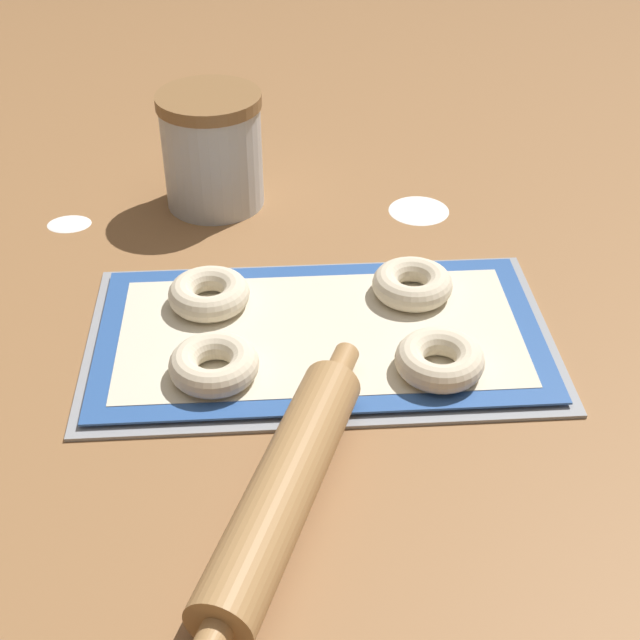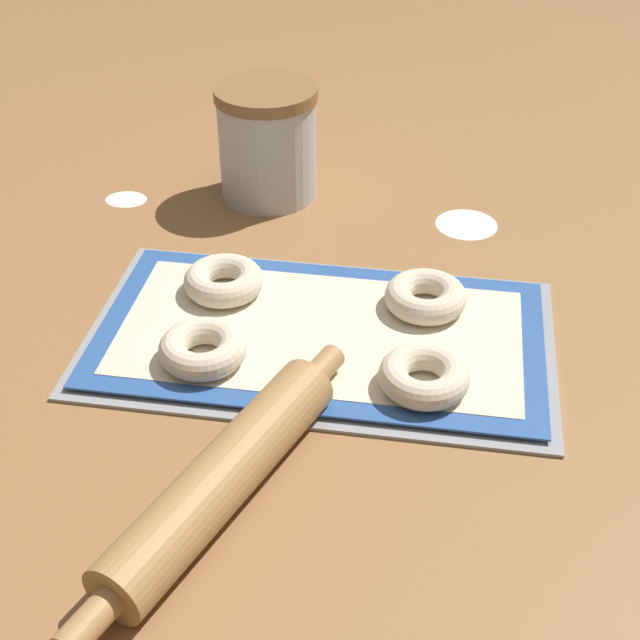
{
  "view_description": "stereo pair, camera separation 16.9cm",
  "coord_description": "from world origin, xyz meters",
  "px_view_note": "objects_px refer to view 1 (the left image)",
  "views": [
    {
      "loc": [
        -0.05,
        -0.76,
        0.59
      ],
      "look_at": [
        -0.01,
        -0.01,
        0.03
      ],
      "focal_mm": 50.0,
      "sensor_mm": 36.0,
      "label": 1
    },
    {
      "loc": [
        0.11,
        -0.75,
        0.59
      ],
      "look_at": [
        -0.01,
        -0.01,
        0.03
      ],
      "focal_mm": 50.0,
      "sensor_mm": 36.0,
      "label": 2
    }
  ],
  "objects_px": {
    "bagel_back_left": "(209,294)",
    "rolling_pin": "(284,488)",
    "bagel_front_left": "(214,364)",
    "bagel_back_right": "(412,284)",
    "baking_tray": "(320,336)",
    "flour_canister": "(212,150)",
    "bagel_front_right": "(440,360)"
  },
  "relations": [
    {
      "from": "bagel_front_right",
      "to": "flour_canister",
      "type": "height_order",
      "value": "flour_canister"
    },
    {
      "from": "bagel_back_left",
      "to": "rolling_pin",
      "type": "distance_m",
      "value": 0.3
    },
    {
      "from": "baking_tray",
      "to": "bagel_back_right",
      "type": "height_order",
      "value": "bagel_back_right"
    },
    {
      "from": "bagel_back_right",
      "to": "bagel_front_left",
      "type": "bearing_deg",
      "value": -149.54
    },
    {
      "from": "rolling_pin",
      "to": "baking_tray",
      "type": "bearing_deg",
      "value": 79.0
    },
    {
      "from": "bagel_back_right",
      "to": "rolling_pin",
      "type": "bearing_deg",
      "value": -117.24
    },
    {
      "from": "flour_canister",
      "to": "rolling_pin",
      "type": "xyz_separation_m",
      "value": [
        0.07,
        -0.55,
        -0.05
      ]
    },
    {
      "from": "bagel_back_left",
      "to": "bagel_back_right",
      "type": "distance_m",
      "value": 0.23
    },
    {
      "from": "bagel_front_left",
      "to": "bagel_back_left",
      "type": "xyz_separation_m",
      "value": [
        -0.01,
        0.12,
        0.0
      ]
    },
    {
      "from": "bagel_front_left",
      "to": "rolling_pin",
      "type": "distance_m",
      "value": 0.18
    },
    {
      "from": "baking_tray",
      "to": "rolling_pin",
      "type": "distance_m",
      "value": 0.24
    },
    {
      "from": "bagel_front_right",
      "to": "bagel_back_left",
      "type": "xyz_separation_m",
      "value": [
        -0.23,
        0.13,
        0.0
      ]
    },
    {
      "from": "bagel_back_left",
      "to": "flour_canister",
      "type": "height_order",
      "value": "flour_canister"
    },
    {
      "from": "rolling_pin",
      "to": "bagel_back_right",
      "type": "bearing_deg",
      "value": 62.76
    },
    {
      "from": "baking_tray",
      "to": "bagel_back_right",
      "type": "distance_m",
      "value": 0.13
    },
    {
      "from": "bagel_back_left",
      "to": "rolling_pin",
      "type": "bearing_deg",
      "value": -76.16
    },
    {
      "from": "rolling_pin",
      "to": "bagel_back_left",
      "type": "bearing_deg",
      "value": 103.84
    },
    {
      "from": "bagel_front_right",
      "to": "bagel_back_right",
      "type": "bearing_deg",
      "value": 93.03
    },
    {
      "from": "bagel_back_right",
      "to": "flour_canister",
      "type": "height_order",
      "value": "flour_canister"
    },
    {
      "from": "bagel_front_left",
      "to": "bagel_front_right",
      "type": "relative_size",
      "value": 1.0
    },
    {
      "from": "bagel_back_left",
      "to": "baking_tray",
      "type": "bearing_deg",
      "value": -25.49
    },
    {
      "from": "bagel_front_right",
      "to": "bagel_back_right",
      "type": "xyz_separation_m",
      "value": [
        -0.01,
        0.14,
        0.0
      ]
    },
    {
      "from": "baking_tray",
      "to": "bagel_back_left",
      "type": "distance_m",
      "value": 0.13
    },
    {
      "from": "baking_tray",
      "to": "rolling_pin",
      "type": "relative_size",
      "value": 1.35
    },
    {
      "from": "bagel_front_right",
      "to": "bagel_back_right",
      "type": "height_order",
      "value": "same"
    },
    {
      "from": "rolling_pin",
      "to": "bagel_front_left",
      "type": "bearing_deg",
      "value": 110.37
    },
    {
      "from": "bagel_front_left",
      "to": "bagel_back_right",
      "type": "height_order",
      "value": "same"
    },
    {
      "from": "baking_tray",
      "to": "rolling_pin",
      "type": "height_order",
      "value": "rolling_pin"
    },
    {
      "from": "baking_tray",
      "to": "bagel_back_left",
      "type": "xyz_separation_m",
      "value": [
        -0.12,
        0.06,
        0.02
      ]
    },
    {
      "from": "flour_canister",
      "to": "bagel_back_right",
      "type": "bearing_deg",
      "value": -47.69
    },
    {
      "from": "bagel_back_right",
      "to": "rolling_pin",
      "type": "distance_m",
      "value": 0.34
    },
    {
      "from": "flour_canister",
      "to": "bagel_front_left",
      "type": "bearing_deg",
      "value": -88.49
    }
  ]
}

